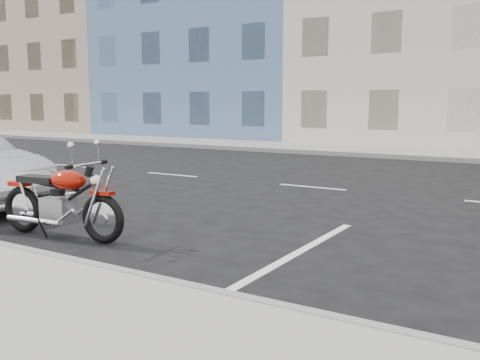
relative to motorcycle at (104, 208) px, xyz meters
name	(u,v)px	position (x,y,z in m)	size (l,w,h in m)	color
ground	(402,195)	(2.40, 5.93, -0.49)	(120.00, 120.00, 0.00)	black
sidewalk_far	(332,149)	(-2.60, 14.63, -0.42)	(80.00, 3.40, 0.15)	gray
curb_far	(314,153)	(-2.60, 12.93, -0.41)	(80.00, 0.12, 0.16)	gray
bldg_far_west	(92,43)	(-23.60, 22.23, 5.51)	(12.00, 12.00, 12.00)	tan
bldg_blue	(238,22)	(-11.60, 22.23, 6.01)	(12.00, 12.00, 13.00)	slate
bldg_cream	(456,19)	(0.40, 22.23, 5.26)	(12.00, 12.00, 11.50)	beige
motorcycle	(104,208)	(0.00, 0.00, 0.00)	(2.16, 0.71, 1.08)	black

